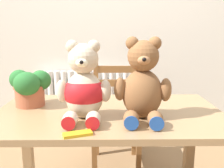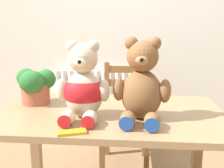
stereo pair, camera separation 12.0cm
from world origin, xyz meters
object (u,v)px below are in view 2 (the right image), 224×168
object	(u,v)px
teddy_bear_left	(83,87)
chocolate_bar	(72,132)
teddy_bear_right	(142,85)
potted_plant	(35,85)
wooden_chair_behind	(126,114)

from	to	relation	value
teddy_bear_left	chocolate_bar	distance (m)	0.25
chocolate_bar	teddy_bear_left	bearing A→B (deg)	87.63
teddy_bear_right	potted_plant	bearing A→B (deg)	-14.60
wooden_chair_behind	chocolate_bar	bearing A→B (deg)	80.01
wooden_chair_behind	teddy_bear_right	size ratio (longest dim) A/B	2.22
wooden_chair_behind	teddy_bear_left	size ratio (longest dim) A/B	2.31
teddy_bear_right	wooden_chair_behind	bearing A→B (deg)	-78.75
teddy_bear_right	chocolate_bar	bearing A→B (deg)	39.71
teddy_bear_left	teddy_bear_right	bearing A→B (deg)	179.51
wooden_chair_behind	potted_plant	distance (m)	0.91
teddy_bear_right	potted_plant	xyz separation A→B (m)	(-0.61, 0.21, -0.06)
teddy_bear_left	teddy_bear_right	world-z (taller)	teddy_bear_right
potted_plant	teddy_bear_right	bearing A→B (deg)	-19.15
potted_plant	chocolate_bar	distance (m)	0.53
potted_plant	wooden_chair_behind	bearing A→B (deg)	52.16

